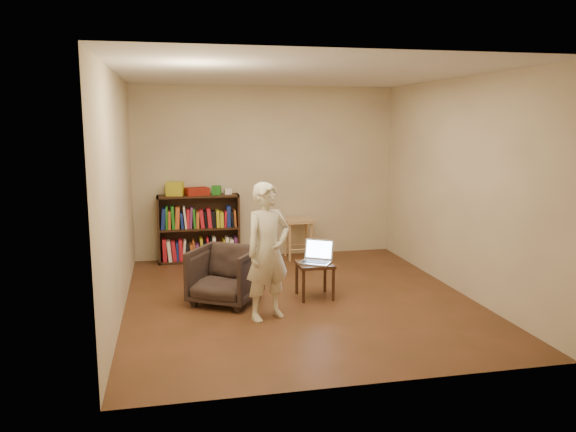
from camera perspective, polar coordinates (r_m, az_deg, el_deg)
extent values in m
plane|color=#412A15|center=(6.73, 1.09, -8.39)|extent=(4.50, 4.50, 0.00)
plane|color=silver|center=(6.42, 1.17, 14.27)|extent=(4.50, 4.50, 0.00)
plane|color=beige|center=(8.64, -2.26, 4.45)|extent=(4.00, 0.00, 4.00)
plane|color=beige|center=(6.30, -16.89, 2.09)|extent=(0.00, 4.50, 4.50)
plane|color=beige|center=(7.16, 16.93, 2.95)|extent=(0.00, 4.50, 4.50)
cube|color=black|center=(8.46, -13.00, -1.38)|extent=(0.03, 0.30, 1.00)
cube|color=black|center=(8.52, -5.10, -1.10)|extent=(0.03, 0.30, 1.00)
cube|color=black|center=(8.61, -9.09, -1.07)|extent=(1.20, 0.02, 1.00)
cube|color=black|center=(8.57, -8.95, -4.43)|extent=(1.20, 0.30, 0.03)
cube|color=black|center=(8.47, -9.04, -1.24)|extent=(1.14, 0.30, 0.03)
cube|color=black|center=(8.39, -9.12, 2.01)|extent=(1.20, 0.30, 0.03)
cube|color=gold|center=(8.37, -11.41, 2.72)|extent=(0.27, 0.22, 0.20)
cube|color=maroon|center=(8.39, -9.24, 2.49)|extent=(0.38, 0.31, 0.11)
cube|color=#22761F|center=(8.40, -7.29, 2.62)|extent=(0.15, 0.15, 0.13)
cube|color=white|center=(8.44, -6.14, 2.51)|extent=(0.11, 0.11, 0.08)
cube|color=#A87651|center=(8.53, 1.05, -0.44)|extent=(0.42, 0.42, 0.04)
cylinder|color=#A87651|center=(8.39, 0.19, -2.73)|extent=(0.04, 0.04, 0.57)
cylinder|color=#A87651|center=(8.47, 2.40, -2.62)|extent=(0.04, 0.04, 0.57)
cylinder|color=#A87651|center=(8.71, -0.27, -2.27)|extent=(0.04, 0.04, 0.57)
cylinder|color=#A87651|center=(8.79, 1.86, -2.17)|extent=(0.04, 0.04, 0.57)
imported|color=#2F241F|center=(6.53, -6.41, -6.01)|extent=(0.97, 0.98, 0.65)
cube|color=#331D11|center=(6.68, 2.73, -4.93)|extent=(0.41, 0.41, 0.04)
cylinder|color=#331D11|center=(6.53, 1.59, -7.19)|extent=(0.04, 0.04, 0.38)
cylinder|color=#331D11|center=(6.62, 4.62, -6.99)|extent=(0.04, 0.04, 0.38)
cylinder|color=#331D11|center=(6.86, 0.89, -6.35)|extent=(0.04, 0.04, 0.38)
cylinder|color=#331D11|center=(6.95, 3.78, -6.17)|extent=(0.04, 0.04, 0.38)
cube|color=#AEADB2|center=(6.64, 2.77, -4.76)|extent=(0.43, 0.39, 0.02)
cube|color=black|center=(6.64, 2.77, -4.67)|extent=(0.32, 0.27, 0.00)
cube|color=#AEADB2|center=(6.76, 3.17, -3.40)|extent=(0.33, 0.24, 0.24)
cube|color=#ABC6F0|center=(6.76, 3.17, -3.40)|extent=(0.29, 0.21, 0.20)
imported|color=beige|center=(5.90, -2.07, -3.63)|extent=(0.63, 0.54, 1.46)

